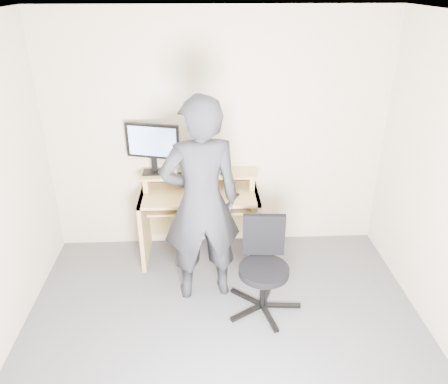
{
  "coord_description": "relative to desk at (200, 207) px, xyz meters",
  "views": [
    {
      "loc": [
        -0.15,
        -2.52,
        2.72
      ],
      "look_at": [
        0.03,
        1.05,
        0.95
      ],
      "focal_mm": 35.0,
      "sensor_mm": 36.0,
      "label": 1
    }
  ],
  "objects": [
    {
      "name": "ground",
      "position": [
        0.2,
        -1.53,
        -0.55
      ],
      "size": [
        3.5,
        3.5,
        0.0
      ],
      "primitive_type": "plane",
      "color": "#59595E",
      "rests_on": "ground"
    },
    {
      "name": "smartphone",
      "position": [
        0.26,
        0.05,
        0.37
      ],
      "size": [
        0.09,
        0.14,
        0.01
      ],
      "primitive_type": "cube",
      "rotation": [
        0.0,
        0.0,
        -0.16
      ],
      "color": "black",
      "rests_on": "desk"
    },
    {
      "name": "ceiling",
      "position": [
        0.2,
        -1.53,
        1.95
      ],
      "size": [
        3.5,
        3.5,
        0.02
      ],
      "primitive_type": "cube",
      "color": "white",
      "rests_on": "back_wall"
    },
    {
      "name": "monitor",
      "position": [
        -0.45,
        0.08,
        0.68
      ],
      "size": [
        0.54,
        0.18,
        0.52
      ],
      "rotation": [
        0.0,
        0.0,
        -0.27
      ],
      "color": "black",
      "rests_on": "desk"
    },
    {
      "name": "charger",
      "position": [
        -0.19,
        -0.01,
        0.38
      ],
      "size": [
        0.05,
        0.05,
        0.03
      ],
      "primitive_type": "cube",
      "rotation": [
        0.0,
        0.0,
        0.17
      ],
      "color": "black",
      "rests_on": "desk"
    },
    {
      "name": "mouse",
      "position": [
        0.35,
        -0.18,
        0.22
      ],
      "size": [
        0.11,
        0.09,
        0.04
      ],
      "primitive_type": "ellipsoid",
      "rotation": [
        0.0,
        0.0,
        -0.28
      ],
      "color": "black",
      "rests_on": "desk"
    },
    {
      "name": "person",
      "position": [
        0.02,
        -0.7,
        0.41
      ],
      "size": [
        0.76,
        0.57,
        1.92
      ],
      "primitive_type": "imported",
      "rotation": [
        0.0,
        0.0,
        3.3
      ],
      "color": "black",
      "rests_on": "ground"
    },
    {
      "name": "back_wall",
      "position": [
        0.2,
        0.22,
        0.7
      ],
      "size": [
        3.5,
        0.02,
        2.5
      ],
      "primitive_type": "cube",
      "color": "#C2B39A",
      "rests_on": "ground"
    },
    {
      "name": "external_drive",
      "position": [
        -0.07,
        0.07,
        0.46
      ],
      "size": [
        0.11,
        0.15,
        0.2
      ],
      "primitive_type": "cube",
      "rotation": [
        0.0,
        0.0,
        0.32
      ],
      "color": "black",
      "rests_on": "desk"
    },
    {
      "name": "headphones",
      "position": [
        -0.17,
        0.12,
        0.37
      ],
      "size": [
        0.17,
        0.17,
        0.06
      ],
      "primitive_type": "torus",
      "rotation": [
        0.26,
        0.0,
        0.11
      ],
      "color": "silver",
      "rests_on": "desk"
    },
    {
      "name": "desk",
      "position": [
        0.0,
        0.0,
        0.0
      ],
      "size": [
        1.2,
        0.6,
        0.91
      ],
      "color": "#DCB36B",
      "rests_on": "ground"
    },
    {
      "name": "office_chair",
      "position": [
        0.56,
        -0.9,
        -0.09
      ],
      "size": [
        0.65,
        0.67,
        0.84
      ],
      "rotation": [
        0.0,
        0.0,
        -0.08
      ],
      "color": "black",
      "rests_on": "ground"
    },
    {
      "name": "keyboard",
      "position": [
        -0.05,
        -0.17,
        0.12
      ],
      "size": [
        0.47,
        0.21,
        0.03
      ],
      "primitive_type": "cube",
      "rotation": [
        0.0,
        0.0,
        -0.07
      ],
      "color": "black",
      "rests_on": "desk"
    },
    {
      "name": "travel_mug",
      "position": [
        0.2,
        0.05,
        0.46
      ],
      "size": [
        0.09,
        0.09,
        0.2
      ],
      "primitive_type": "cylinder",
      "rotation": [
        0.0,
        0.0,
        -0.01
      ],
      "color": "#B5B5BA",
      "rests_on": "desk"
    }
  ]
}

